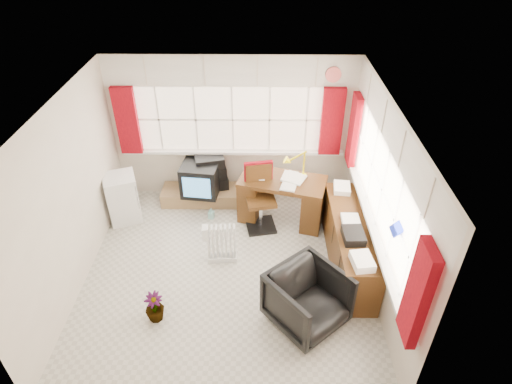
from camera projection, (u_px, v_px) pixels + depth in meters
ground at (228, 272)px, 6.15m from camera, size 4.00×4.00×0.00m
room_walls at (223, 185)px, 5.29m from camera, size 4.00×4.00×4.00m
window_back at (233, 148)px, 7.20m from camera, size 3.70×0.12×3.60m
window_right at (374, 221)px, 5.59m from camera, size 0.12×3.70×3.60m
curtains at (293, 152)px, 6.06m from camera, size 3.83×3.83×1.15m
overhead_cabinets at (300, 97)px, 5.65m from camera, size 3.98×3.98×0.48m
desk at (282, 198)px, 6.90m from camera, size 1.47×0.99×0.82m
desk_lamp at (304, 158)px, 6.61m from camera, size 0.17×0.15×0.47m
task_chair at (259, 193)px, 6.74m from camera, size 0.53×0.56×1.10m
office_chair at (308, 299)px, 5.23m from camera, size 1.18×1.19×0.78m
radiator at (222, 247)px, 6.21m from camera, size 0.43×0.19×0.63m
credenza at (349, 243)px, 6.07m from camera, size 0.50×2.00×0.85m
file_tray at (353, 236)px, 5.57m from camera, size 0.28×0.36×0.12m
tv_bench at (203, 195)px, 7.49m from camera, size 1.40×0.50×0.25m
crt_tv at (201, 179)px, 7.19m from camera, size 0.66×0.63×0.55m
hifi_stack at (210, 173)px, 7.33m from camera, size 0.64×0.49×0.60m
mini_fridge at (123, 198)px, 6.93m from camera, size 0.62×0.62×0.82m
spray_bottle_a at (241, 197)px, 7.39m from camera, size 0.15×0.15×0.32m
spray_bottle_b at (211, 213)px, 7.11m from camera, size 0.10×0.11×0.19m
flower_vase at (154, 307)px, 5.35m from camera, size 0.29×0.29×0.43m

